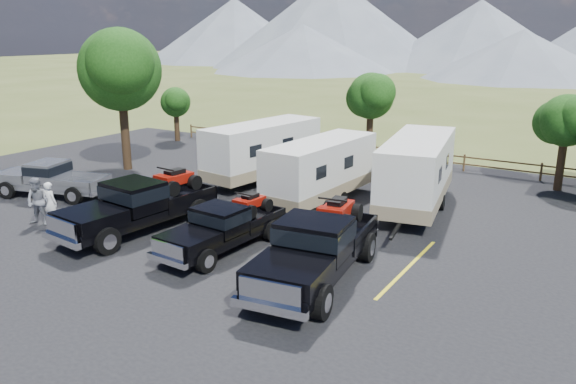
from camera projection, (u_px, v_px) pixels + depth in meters
The scene contains 18 objects.
ground at pixel (190, 272), 18.40m from camera, with size 320.00×320.00×0.00m, color #4C5926.
asphalt_lot at pixel (244, 243), 20.85m from camera, with size 44.00×34.00×0.04m, color black.
stall_lines at pixel (259, 235), 21.66m from camera, with size 12.12×5.50×0.01m.
tree_big_nw at pixel (120, 70), 30.56m from camera, with size 5.54×5.18×7.84m.
tree_ne_a at pixel (566, 121), 26.86m from camera, with size 3.11×2.92×4.76m.
tree_north at pixel (371, 96), 33.94m from camera, with size 3.46×3.24×5.25m.
tree_nw_small at pixel (175, 102), 39.63m from camera, with size 2.59×2.43×3.85m.
rail_fence at pixel (429, 157), 32.38m from camera, with size 36.12×0.12×1.00m.
mountain_range at pixel (528, 30), 106.89m from camera, with size 209.00×71.00×20.00m.
rig_left at pixel (140, 204), 21.86m from camera, with size 2.93×6.97×2.26m.
rig_center at pixel (225, 226), 20.00m from camera, with size 2.21×5.60×1.84m.
rig_right at pixel (317, 246), 17.51m from camera, with size 3.12×7.09×2.29m.
trailer_left at pixel (263, 151), 29.10m from camera, with size 3.20×8.78×3.03m.
trailer_center at pixel (321, 171), 25.34m from camera, with size 2.58×8.29×2.87m.
trailer_right at pixel (417, 173), 24.35m from camera, with size 3.61×9.14×3.16m.
pickup_silver at pixel (51, 179), 26.46m from camera, with size 5.89×3.28×1.68m.
person_a at pixel (50, 203), 22.64m from camera, with size 0.65×0.42×1.77m, color white.
person_b at pixel (38, 202), 22.54m from camera, with size 0.95×0.74×1.95m, color gray.
Camera 1 is at (11.61, -12.77, 7.60)m, focal length 35.00 mm.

